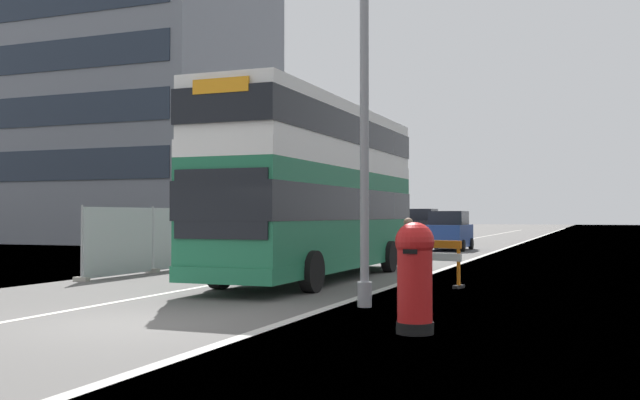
% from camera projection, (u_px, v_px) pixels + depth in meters
% --- Properties ---
extents(ground, '(140.00, 280.00, 0.10)m').
position_uv_depth(ground, '(159.00, 327.00, 12.17)').
color(ground, '#565451').
extents(double_decker_bus, '(2.78, 11.60, 4.95)m').
position_uv_depth(double_decker_bus, '(318.00, 187.00, 20.97)').
color(double_decker_bus, '#1E6B47').
rests_on(double_decker_bus, ground).
extents(lamppost_foreground, '(0.29, 0.70, 9.13)m').
position_uv_depth(lamppost_foreground, '(364.00, 91.00, 14.59)').
color(lamppost_foreground, gray).
rests_on(lamppost_foreground, ground).
extents(red_pillar_postbox, '(0.61, 0.61, 1.73)m').
position_uv_depth(red_pillar_postbox, '(415.00, 272.00, 11.26)').
color(red_pillar_postbox, black).
rests_on(red_pillar_postbox, ground).
extents(roadworks_barrier, '(1.48, 0.78, 1.19)m').
position_uv_depth(roadworks_barrier, '(436.00, 258.00, 18.58)').
color(roadworks_barrier, orange).
rests_on(roadworks_barrier, ground).
extents(construction_site_fence, '(0.44, 24.00, 2.12)m').
position_uv_depth(construction_site_fence, '(267.00, 234.00, 31.23)').
color(construction_site_fence, '#A8AAAD').
rests_on(construction_site_fence, ground).
extents(car_oncoming_near, '(2.07, 4.00, 2.05)m').
position_uv_depth(car_oncoming_near, '(449.00, 232.00, 38.08)').
color(car_oncoming_near, navy).
rests_on(car_oncoming_near, ground).
extents(car_receding_mid, '(1.97, 3.97, 2.26)m').
position_uv_depth(car_receding_mid, '(423.00, 227.00, 48.71)').
color(car_receding_mid, black).
rests_on(car_receding_mid, ground).
extents(bare_tree_far_verge_near, '(2.63, 2.36, 4.58)m').
position_uv_depth(bare_tree_far_verge_near, '(257.00, 210.00, 50.64)').
color(bare_tree_far_verge_near, '#4C3D2D').
rests_on(bare_tree_far_verge_near, ground).
extents(bare_tree_far_verge_mid, '(2.43, 2.09, 4.21)m').
position_uv_depth(bare_tree_far_verge_mid, '(354.00, 212.00, 68.25)').
color(bare_tree_far_verge_mid, '#4C3D2D').
rests_on(bare_tree_far_verge_mid, ground).
extents(bare_tree_far_verge_far, '(2.73, 2.66, 5.47)m').
position_uv_depth(bare_tree_far_verge_far, '(338.00, 204.00, 61.61)').
color(bare_tree_far_verge_far, '#4C3D2D').
rests_on(bare_tree_far_verge_far, ground).
extents(pedestrian_at_kerb, '(0.34, 0.34, 1.77)m').
position_uv_depth(pedestrian_at_kerb, '(408.00, 255.00, 17.21)').
color(pedestrian_at_kerb, '#2D3342').
rests_on(pedestrian_at_kerb, ground).
extents(backdrop_office_block, '(25.81, 14.39, 20.30)m').
position_uv_depth(backdrop_office_block, '(82.00, 101.00, 52.81)').
color(backdrop_office_block, gray).
rests_on(backdrop_office_block, ground).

